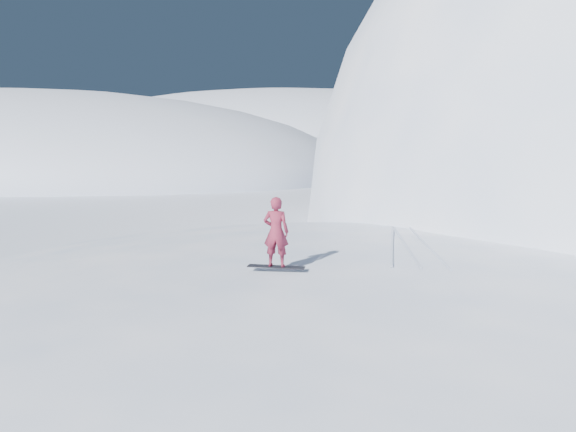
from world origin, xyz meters
name	(u,v)px	position (x,y,z in m)	size (l,w,h in m)	color
ground	(399,384)	(0.00, 0.00, 0.00)	(400.00, 400.00, 0.00)	white
near_ridge	(445,340)	(1.00, 3.00, 0.00)	(36.00, 28.00, 4.80)	white
far_ridge_a	(11,174)	(-70.00, 60.00, 0.00)	(120.00, 70.00, 28.00)	white
far_ridge_c	(269,164)	(-40.00, 110.00, 0.00)	(140.00, 90.00, 36.00)	white
wind_bumps	(384,345)	(-0.56, 2.12, 0.00)	(16.00, 14.40, 1.00)	white
snowboard	(276,267)	(-2.99, 0.28, 2.41)	(1.38, 0.26, 0.02)	black
snowboarder	(276,232)	(-2.99, 0.28, 3.26)	(0.61, 0.40, 1.67)	maroon
vapor_plume	(3,192)	(-45.04, 33.63, 0.00)	(8.83, 7.06, 6.18)	white
board_tracks	(408,243)	(-0.15, 4.11, 2.42)	(1.94, 5.98, 0.04)	silver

